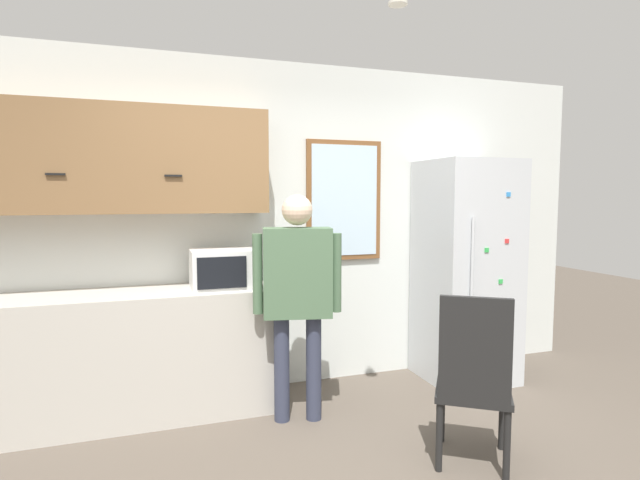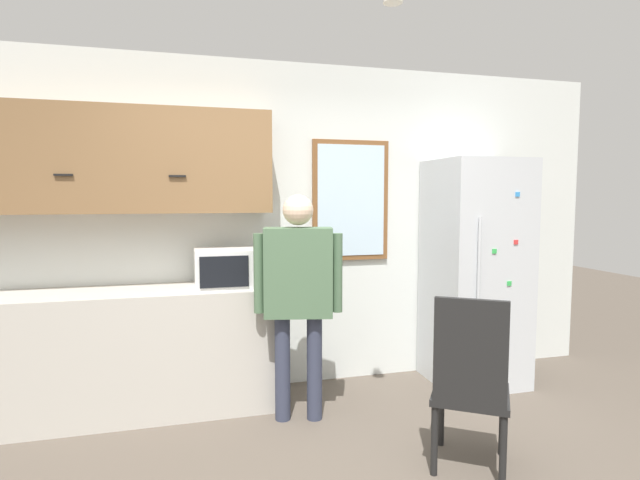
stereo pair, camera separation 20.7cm
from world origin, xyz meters
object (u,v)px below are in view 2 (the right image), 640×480
object	(u,v)px
refrigerator	(475,272)
person	(298,284)
microwave	(228,268)
chair	(470,380)

from	to	relation	value
refrigerator	person	bearing A→B (deg)	-168.12
microwave	person	size ratio (longest dim) A/B	0.31
chair	refrigerator	bearing A→B (deg)	-88.22
microwave	chair	xyz separation A→B (m)	(1.25, -1.32, -0.51)
person	refrigerator	world-z (taller)	refrigerator
person	refrigerator	bearing A→B (deg)	24.40
person	chair	world-z (taller)	person
chair	person	bearing A→B (deg)	-15.13
person	refrigerator	size ratio (longest dim) A/B	0.84
person	chair	size ratio (longest dim) A/B	1.55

